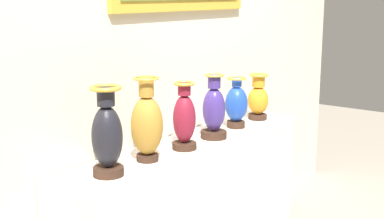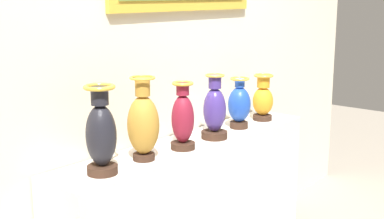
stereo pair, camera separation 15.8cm
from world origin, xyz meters
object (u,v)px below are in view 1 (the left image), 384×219
Objects in this scene: vase_indigo at (214,111)px; vase_amber at (258,99)px; vase_onyx at (107,135)px; vase_sapphire at (236,104)px; vase_burgundy at (184,119)px; vase_ochre at (147,124)px.

vase_indigo is 0.56m from vase_amber.
vase_onyx is 1.39m from vase_amber.
vase_sapphire is (1.11, 0.02, -0.04)m from vase_onyx.
vase_indigo is 1.18× the size of vase_sapphire.
vase_amber is at bearing 2.61° from vase_burgundy.
vase_burgundy is 0.84m from vase_amber.
vase_burgundy is (0.27, -0.02, -0.02)m from vase_ochre.
vase_sapphire is (0.57, 0.03, -0.02)m from vase_burgundy.
vase_burgundy is 0.98× the size of vase_indigo.
vase_burgundy is (0.54, -0.02, -0.03)m from vase_onyx.
vase_onyx is 1.37× the size of vase_amber.
vase_sapphire is 0.27m from vase_amber.
vase_amber is at bearing 3.69° from vase_indigo.
vase_indigo reaches higher than vase_burgundy.
vase_burgundy is at bearing -179.57° from vase_indigo.
vase_indigo reaches higher than vase_sapphire.
vase_onyx reaches higher than vase_indigo.
vase_sapphire reaches higher than vase_amber.
vase_sapphire is (0.84, 0.01, -0.04)m from vase_ochre.
vase_sapphire is at bearing 0.80° from vase_ochre.
vase_onyx is 0.82m from vase_indigo.
vase_burgundy is 0.28m from vase_indigo.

